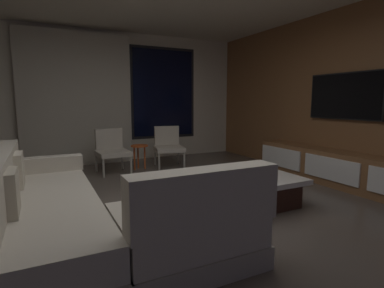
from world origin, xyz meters
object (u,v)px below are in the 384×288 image
(accent_chair_by_curtain, at_px, (112,148))
(coffee_table, at_px, (243,188))
(accent_chair_near_window, at_px, (168,144))
(mounted_tv, at_px, (345,96))
(side_stool, at_px, (139,150))
(book_stack_on_coffee_table, at_px, (243,172))
(sectional_couch, at_px, (78,217))
(media_console, at_px, (343,170))

(accent_chair_by_curtain, bearing_deg, coffee_table, -64.93)
(accent_chair_near_window, bearing_deg, accent_chair_by_curtain, -179.04)
(coffee_table, height_order, accent_chair_by_curtain, accent_chair_by_curtain)
(accent_chair_by_curtain, xyz_separation_m, mounted_tv, (3.06, -2.31, 0.92))
(accent_chair_near_window, xyz_separation_m, side_stool, (-0.59, -0.02, -0.06))
(coffee_table, distance_m, side_stool, 2.50)
(book_stack_on_coffee_table, relative_size, accent_chair_near_window, 0.38)
(mounted_tv, bearing_deg, coffee_table, -176.91)
(accent_chair_by_curtain, relative_size, side_stool, 1.70)
(sectional_couch, relative_size, book_stack_on_coffee_table, 8.49)
(accent_chair_by_curtain, distance_m, mounted_tv, 3.94)
(sectional_couch, distance_m, accent_chair_near_window, 3.43)
(book_stack_on_coffee_table, bearing_deg, side_stool, 102.60)
(sectional_couch, distance_m, media_console, 3.76)
(accent_chair_near_window, height_order, side_stool, accent_chair_near_window)
(book_stack_on_coffee_table, bearing_deg, accent_chair_by_curtain, 113.22)
(side_stool, distance_m, media_console, 3.45)
(sectional_couch, distance_m, mounted_tv, 4.10)
(sectional_couch, bearing_deg, mounted_tv, 6.75)
(accent_chair_near_window, xyz_separation_m, mounted_tv, (1.96, -2.33, 0.92))
(coffee_table, bearing_deg, accent_chair_by_curtain, 115.07)
(side_stool, bearing_deg, book_stack_on_coffee_table, -77.40)
(sectional_couch, relative_size, accent_chair_near_window, 3.21)
(accent_chair_near_window, xyz_separation_m, accent_chair_by_curtain, (-1.10, -0.02, 0.00))
(accent_chair_near_window, relative_size, accent_chair_by_curtain, 1.00)
(side_stool, bearing_deg, mounted_tv, -42.17)
(coffee_table, bearing_deg, side_stool, 104.37)
(book_stack_on_coffee_table, height_order, accent_chair_by_curtain, accent_chair_by_curtain)
(coffee_table, distance_m, accent_chair_by_curtain, 2.68)
(sectional_couch, relative_size, media_console, 0.81)
(side_stool, height_order, mounted_tv, mounted_tv)
(accent_chair_near_window, bearing_deg, coffee_table, -89.40)
(coffee_table, height_order, mounted_tv, mounted_tv)
(sectional_couch, xyz_separation_m, media_console, (3.76, 0.27, -0.04))
(sectional_couch, height_order, book_stack_on_coffee_table, sectional_couch)
(media_console, distance_m, mounted_tv, 1.13)
(book_stack_on_coffee_table, height_order, accent_chair_near_window, accent_chair_near_window)
(side_stool, bearing_deg, coffee_table, -75.63)
(coffee_table, xyz_separation_m, accent_chair_by_curtain, (-1.13, 2.42, 0.25))
(coffee_table, bearing_deg, sectional_couch, -169.77)
(accent_chair_by_curtain, bearing_deg, sectional_couch, -107.46)
(sectional_couch, distance_m, coffee_table, 2.04)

